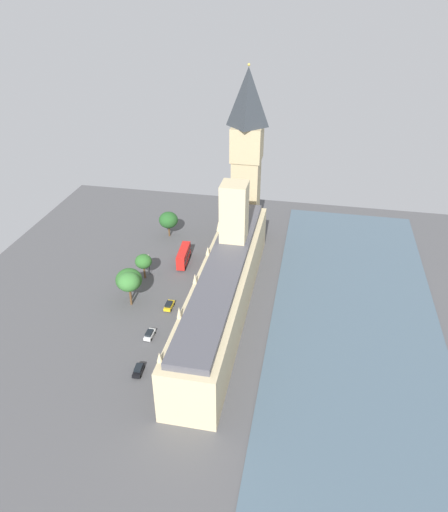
{
  "coord_description": "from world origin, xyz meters",
  "views": [
    {
      "loc": [
        -21.67,
        98.5,
        76.76
      ],
      "look_at": [
        1.0,
        -15.13,
        7.68
      ],
      "focal_mm": 33.74,
      "sensor_mm": 36.0,
      "label": 1
    }
  ],
  "objects_px": {
    "plane_tree_slot_10": "(143,261)",
    "pedestrian_kerbside": "(163,368)",
    "car_white_opposite_hall": "(150,334)",
    "pedestrian_under_trees": "(177,332)",
    "street_lamp_slot_11": "(149,261)",
    "car_black_midblock": "(138,370)",
    "pedestrian_trailing": "(171,349)",
    "car_yellow_cab_corner": "(169,305)",
    "clock_tower": "(247,154)",
    "plane_tree_far_end": "(129,282)",
    "parliament_building": "(225,284)",
    "plane_tree_by_river_gate": "(168,220)",
    "double_decker_bus_leading": "(184,256)",
    "plane_tree_near_tower": "(129,280)"
  },
  "relations": [
    {
      "from": "plane_tree_slot_10",
      "to": "pedestrian_kerbside",
      "type": "bearing_deg",
      "value": 115.36
    },
    {
      "from": "car_white_opposite_hall",
      "to": "pedestrian_under_trees",
      "type": "xyz_separation_m",
      "value": [
        -6.3,
        -2.37,
        -0.14
      ]
    },
    {
      "from": "plane_tree_slot_10",
      "to": "street_lamp_slot_11",
      "type": "height_order",
      "value": "plane_tree_slot_10"
    },
    {
      "from": "pedestrian_under_trees",
      "to": "street_lamp_slot_11",
      "type": "height_order",
      "value": "street_lamp_slot_11"
    },
    {
      "from": "car_black_midblock",
      "to": "pedestrian_under_trees",
      "type": "height_order",
      "value": "car_black_midblock"
    },
    {
      "from": "pedestrian_trailing",
      "to": "car_yellow_cab_corner",
      "type": "bearing_deg",
      "value": -141.88
    },
    {
      "from": "clock_tower",
      "to": "car_white_opposite_hall",
      "type": "xyz_separation_m",
      "value": [
        14.17,
        56.82,
        -27.19
      ]
    },
    {
      "from": "car_black_midblock",
      "to": "plane_tree_slot_10",
      "type": "height_order",
      "value": "plane_tree_slot_10"
    },
    {
      "from": "clock_tower",
      "to": "car_yellow_cab_corner",
      "type": "distance_m",
      "value": 53.86
    },
    {
      "from": "plane_tree_slot_10",
      "to": "street_lamp_slot_11",
      "type": "distance_m",
      "value": 2.43
    },
    {
      "from": "street_lamp_slot_11",
      "to": "pedestrian_kerbside",
      "type": "bearing_deg",
      "value": 113.07
    },
    {
      "from": "plane_tree_far_end",
      "to": "clock_tower",
      "type": "bearing_deg",
      "value": -117.36
    },
    {
      "from": "clock_tower",
      "to": "street_lamp_slot_11",
      "type": "height_order",
      "value": "clock_tower"
    },
    {
      "from": "plane_tree_slot_10",
      "to": "car_black_midblock",
      "type": "bearing_deg",
      "value": 107.29
    },
    {
      "from": "car_white_opposite_hall",
      "to": "street_lamp_slot_11",
      "type": "bearing_deg",
      "value": 109.96
    },
    {
      "from": "parliament_building",
      "to": "plane_tree_by_river_gate",
      "type": "relative_size",
      "value": 8.76
    },
    {
      "from": "pedestrian_kerbside",
      "to": "street_lamp_slot_11",
      "type": "distance_m",
      "value": 40.61
    },
    {
      "from": "double_decker_bus_leading",
      "to": "car_white_opposite_hall",
      "type": "height_order",
      "value": "double_decker_bus_leading"
    },
    {
      "from": "double_decker_bus_leading",
      "to": "pedestrian_trailing",
      "type": "xyz_separation_m",
      "value": [
        -7.64,
        38.69,
        -1.93
      ]
    },
    {
      "from": "clock_tower",
      "to": "plane_tree_slot_10",
      "type": "bearing_deg",
      "value": 53.13
    },
    {
      "from": "car_white_opposite_hall",
      "to": "pedestrian_trailing",
      "type": "relative_size",
      "value": 2.61
    },
    {
      "from": "pedestrian_kerbside",
      "to": "pedestrian_trailing",
      "type": "distance_m",
      "value": 6.52
    },
    {
      "from": "car_yellow_cab_corner",
      "to": "pedestrian_kerbside",
      "type": "xyz_separation_m",
      "value": [
        -5.49,
        22.51,
        -0.15
      ]
    },
    {
      "from": "plane_tree_far_end",
      "to": "plane_tree_by_river_gate",
      "type": "bearing_deg",
      "value": -88.17
    },
    {
      "from": "car_black_midblock",
      "to": "pedestrian_trailing",
      "type": "distance_m",
      "value": 9.63
    },
    {
      "from": "pedestrian_kerbside",
      "to": "clock_tower",
      "type": "bearing_deg",
      "value": -163.21
    },
    {
      "from": "pedestrian_under_trees",
      "to": "pedestrian_kerbside",
      "type": "height_order",
      "value": "pedestrian_under_trees"
    },
    {
      "from": "car_yellow_cab_corner",
      "to": "plane_tree_near_tower",
      "type": "relative_size",
      "value": 0.47
    },
    {
      "from": "plane_tree_near_tower",
      "to": "plane_tree_slot_10",
      "type": "bearing_deg",
      "value": -90.96
    },
    {
      "from": "car_black_midblock",
      "to": "plane_tree_near_tower",
      "type": "distance_m",
      "value": 28.99
    },
    {
      "from": "parliament_building",
      "to": "clock_tower",
      "type": "bearing_deg",
      "value": -87.95
    },
    {
      "from": "parliament_building",
      "to": "pedestrian_under_trees",
      "type": "relative_size",
      "value": 45.55
    },
    {
      "from": "car_black_midblock",
      "to": "street_lamp_slot_11",
      "type": "xyz_separation_m",
      "value": [
        10.64,
        -38.84,
        3.73
      ]
    },
    {
      "from": "pedestrian_trailing",
      "to": "car_black_midblock",
      "type": "bearing_deg",
      "value": -12.46
    },
    {
      "from": "double_decker_bus_leading",
      "to": "plane_tree_slot_10",
      "type": "relative_size",
      "value": 1.4
    },
    {
      "from": "parliament_building",
      "to": "double_decker_bus_leading",
      "type": "xyz_separation_m",
      "value": [
        16.68,
        -19.95,
        -5.18
      ]
    },
    {
      "from": "clock_tower",
      "to": "pedestrian_trailing",
      "type": "relative_size",
      "value": 34.56
    },
    {
      "from": "parliament_building",
      "to": "car_yellow_cab_corner",
      "type": "height_order",
      "value": "parliament_building"
    },
    {
      "from": "car_white_opposite_hall",
      "to": "double_decker_bus_leading",
      "type": "bearing_deg",
      "value": 92.87
    },
    {
      "from": "pedestrian_kerbside",
      "to": "plane_tree_near_tower",
      "type": "bearing_deg",
      "value": -122.28
    },
    {
      "from": "car_black_midblock",
      "to": "pedestrian_trailing",
      "type": "height_order",
      "value": "car_black_midblock"
    },
    {
      "from": "street_lamp_slot_11",
      "to": "car_black_midblock",
      "type": "bearing_deg",
      "value": 105.32
    },
    {
      "from": "pedestrian_kerbside",
      "to": "plane_tree_far_end",
      "type": "height_order",
      "value": "plane_tree_far_end"
    },
    {
      "from": "car_black_midblock",
      "to": "pedestrian_kerbside",
      "type": "bearing_deg",
      "value": -165.74
    },
    {
      "from": "pedestrian_kerbside",
      "to": "pedestrian_trailing",
      "type": "bearing_deg",
      "value": -156.01
    },
    {
      "from": "pedestrian_under_trees",
      "to": "pedestrian_trailing",
      "type": "bearing_deg",
      "value": 91.01
    },
    {
      "from": "car_yellow_cab_corner",
      "to": "car_white_opposite_hall",
      "type": "relative_size",
      "value": 1.05
    },
    {
      "from": "car_black_midblock",
      "to": "pedestrian_kerbside",
      "type": "distance_m",
      "value": 5.45
    },
    {
      "from": "car_white_opposite_hall",
      "to": "pedestrian_kerbside",
      "type": "height_order",
      "value": "car_white_opposite_hall"
    },
    {
      "from": "plane_tree_near_tower",
      "to": "plane_tree_by_river_gate",
      "type": "xyz_separation_m",
      "value": [
        0.31,
        -36.69,
        -0.31
      ]
    }
  ]
}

